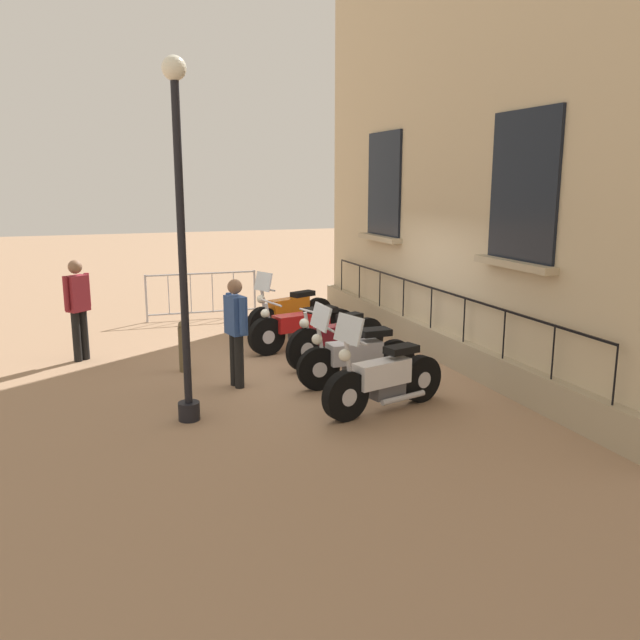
% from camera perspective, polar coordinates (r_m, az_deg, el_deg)
% --- Properties ---
extents(ground_plane, '(60.00, 60.00, 0.00)m').
position_cam_1_polar(ground_plane, '(11.01, 0.78, -4.02)').
color(ground_plane, '#9E7A5B').
extents(building_facade, '(0.82, 10.20, 8.17)m').
position_cam_1_polar(building_facade, '(11.63, 12.06, 16.49)').
color(building_facade, '#C6B28E').
rests_on(building_facade, ground_plane).
extents(motorcycle_orange, '(2.02, 0.99, 1.35)m').
position_cam_1_polar(motorcycle_orange, '(12.97, -2.60, 0.52)').
color(motorcycle_orange, black).
rests_on(motorcycle_orange, ground_plane).
extents(motorcycle_red, '(2.20, 0.83, 0.96)m').
position_cam_1_polar(motorcycle_red, '(11.98, -1.42, -0.62)').
color(motorcycle_red, black).
rests_on(motorcycle_red, ground_plane).
extents(motorcycle_maroon, '(1.98, 0.80, 1.00)m').
position_cam_1_polar(motorcycle_maroon, '(11.00, 1.46, -1.72)').
color(motorcycle_maroon, black).
rests_on(motorcycle_maroon, ground_plane).
extents(motorcycle_silver, '(1.92, 0.73, 1.28)m').
position_cam_1_polar(motorcycle_silver, '(9.89, 3.16, -3.27)').
color(motorcycle_silver, black).
rests_on(motorcycle_silver, ground_plane).
extents(motorcycle_white, '(1.94, 0.78, 1.39)m').
position_cam_1_polar(motorcycle_white, '(8.84, 5.56, -5.25)').
color(motorcycle_white, black).
rests_on(motorcycle_white, ground_plane).
extents(lamppost, '(0.29, 0.29, 4.48)m').
position_cam_1_polar(lamppost, '(8.26, -11.96, 6.79)').
color(lamppost, black).
rests_on(lamppost, ground_plane).
extents(crowd_barrier, '(2.46, 0.11, 1.05)m').
position_cam_1_polar(crowd_barrier, '(14.87, -10.26, 2.26)').
color(crowd_barrier, '#B7B7BF').
rests_on(crowd_barrier, ground_plane).
extents(bollard, '(0.16, 0.16, 0.85)m').
position_cam_1_polar(bollard, '(10.82, -11.80, -2.23)').
color(bollard, brown).
rests_on(bollard, ground_plane).
extents(pedestrian_standing, '(0.43, 0.40, 1.74)m').
position_cam_1_polar(pedestrian_standing, '(11.87, -20.34, 1.33)').
color(pedestrian_standing, black).
rests_on(pedestrian_standing, ground_plane).
extents(pedestrian_walking, '(0.30, 0.52, 1.64)m').
position_cam_1_polar(pedestrian_walking, '(9.79, -7.34, -0.60)').
color(pedestrian_walking, black).
rests_on(pedestrian_walking, ground_plane).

